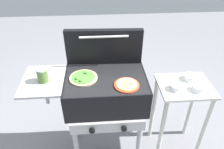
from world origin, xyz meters
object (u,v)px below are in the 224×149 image
(topping_bowl_near, at_px, (190,77))
(topping_bowl_middle, at_px, (198,88))
(sauce_jar, at_px, (42,75))
(pizza_cheese, at_px, (127,85))
(prep_table, at_px, (180,105))
(topping_bowl_far, at_px, (176,87))
(grill, at_px, (104,92))
(pizza_veggie, at_px, (83,78))

(topping_bowl_near, distance_m, topping_bowl_middle, 0.15)
(sauce_jar, xyz_separation_m, topping_bowl_near, (1.20, 0.10, -0.15))
(pizza_cheese, xyz_separation_m, sauce_jar, (-0.62, 0.10, 0.04))
(sauce_jar, height_order, topping_bowl_near, sauce_jar)
(prep_table, height_order, topping_bowl_far, topping_bowl_far)
(pizza_cheese, distance_m, topping_bowl_far, 0.44)
(grill, bearing_deg, topping_bowl_far, -4.08)
(sauce_jar, relative_size, topping_bowl_far, 1.13)
(pizza_cheese, bearing_deg, topping_bowl_middle, 5.36)
(pizza_veggie, distance_m, topping_bowl_middle, 0.92)
(pizza_veggie, bearing_deg, topping_bowl_near, 5.61)
(prep_table, bearing_deg, topping_bowl_near, 50.41)
(grill, relative_size, topping_bowl_near, 8.90)
(grill, xyz_separation_m, pizza_cheese, (0.16, -0.12, 0.15))
(grill, height_order, pizza_cheese, pizza_cheese)
(pizza_veggie, xyz_separation_m, topping_bowl_middle, (0.91, -0.06, -0.11))
(prep_table, bearing_deg, pizza_veggie, -179.35)
(pizza_cheese, bearing_deg, topping_bowl_near, 19.48)
(sauce_jar, distance_m, topping_bowl_middle, 1.22)
(grill, height_order, topping_bowl_near, grill)
(grill, height_order, topping_bowl_far, grill)
(sauce_jar, height_order, prep_table, sauce_jar)
(pizza_cheese, height_order, topping_bowl_middle, pizza_cheese)
(grill, bearing_deg, pizza_veggie, -178.18)
(pizza_veggie, relative_size, topping_bowl_far, 2.21)
(topping_bowl_far, bearing_deg, topping_bowl_near, 37.65)
(prep_table, bearing_deg, topping_bowl_far, -154.61)
(pizza_cheese, height_order, topping_bowl_far, pizza_cheese)
(grill, bearing_deg, prep_table, 0.37)
(grill, relative_size, prep_table, 1.23)
(pizza_veggie, height_order, topping_bowl_near, pizza_veggie)
(grill, bearing_deg, topping_bowl_middle, -4.96)
(sauce_jar, xyz_separation_m, prep_table, (1.13, 0.02, -0.40))
(pizza_cheese, xyz_separation_m, prep_table, (0.51, 0.12, -0.36))
(pizza_veggie, xyz_separation_m, topping_bowl_far, (0.74, -0.04, -0.11))
(topping_bowl_near, xyz_separation_m, topping_bowl_middle, (0.01, -0.15, 0.00))
(grill, distance_m, sauce_jar, 0.50)
(topping_bowl_near, distance_m, topping_bowl_far, 0.20)
(topping_bowl_far, bearing_deg, sauce_jar, 178.61)
(pizza_veggie, bearing_deg, topping_bowl_far, -2.82)
(grill, relative_size, sauce_jar, 8.75)
(pizza_cheese, distance_m, prep_table, 0.63)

